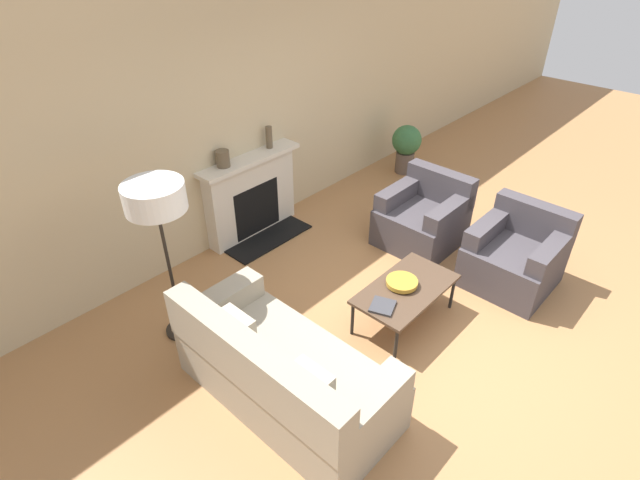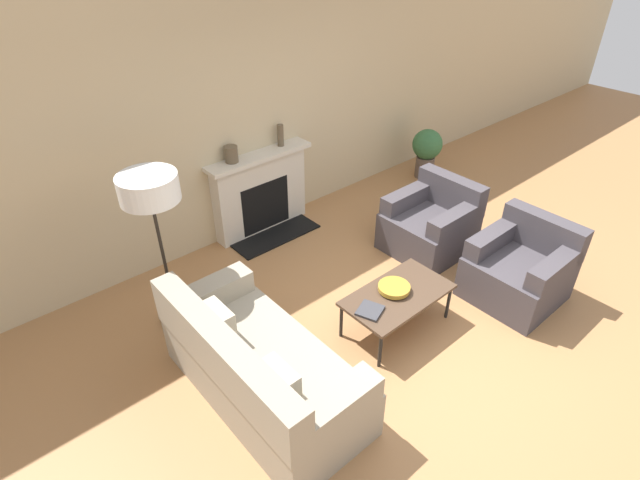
# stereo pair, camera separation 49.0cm
# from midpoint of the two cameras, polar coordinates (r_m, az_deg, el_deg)

# --- Properties ---
(ground_plane) EXTENTS (18.00, 18.00, 0.00)m
(ground_plane) POSITION_cam_midpoint_polar(r_m,az_deg,el_deg) (5.09, 15.80, -9.68)
(ground_plane) COLOR #A87547
(wall_back) EXTENTS (18.00, 0.06, 2.90)m
(wall_back) POSITION_cam_midpoint_polar(r_m,az_deg,el_deg) (5.91, -4.14, 14.59)
(wall_back) COLOR #C6B289
(wall_back) RESTS_ON ground_plane
(fireplace) EXTENTS (1.35, 0.59, 1.01)m
(fireplace) POSITION_cam_midpoint_polar(r_m,az_deg,el_deg) (6.08, -4.46, 5.27)
(fireplace) COLOR beige
(fireplace) RESTS_ON ground_plane
(couch) EXTENTS (0.88, 1.83, 0.88)m
(couch) POSITION_cam_midpoint_polar(r_m,az_deg,el_deg) (4.11, -3.52, -14.57)
(couch) COLOR #9E937F
(couch) RESTS_ON ground_plane
(armchair_near) EXTENTS (0.88, 0.85, 0.83)m
(armchair_near) POSITION_cam_midpoint_polar(r_m,az_deg,el_deg) (5.56, 24.27, -3.18)
(armchair_near) COLOR #423D42
(armchair_near) RESTS_ON ground_plane
(armchair_far) EXTENTS (0.88, 0.85, 0.83)m
(armchair_far) POSITION_cam_midpoint_polar(r_m,az_deg,el_deg) (5.97, 14.86, 1.66)
(armchair_far) COLOR #423D42
(armchair_far) RESTS_ON ground_plane
(coffee_table) EXTENTS (1.04, 0.58, 0.41)m
(coffee_table) POSITION_cam_midpoint_polar(r_m,az_deg,el_deg) (4.76, 11.82, -6.41)
(coffee_table) COLOR #4C3828
(coffee_table) RESTS_ON ground_plane
(bowl) EXTENTS (0.30, 0.30, 0.06)m
(bowl) POSITION_cam_midpoint_polar(r_m,az_deg,el_deg) (4.74, 11.42, -5.48)
(bowl) COLOR #BC8E2D
(bowl) RESTS_ON coffee_table
(book) EXTENTS (0.28, 0.27, 0.02)m
(book) POSITION_cam_midpoint_polar(r_m,az_deg,el_deg) (4.50, 8.88, -8.08)
(book) COLOR #38383D
(book) RESTS_ON coffee_table
(floor_lamp) EXTENTS (0.50, 0.50, 1.58)m
(floor_lamp) POSITION_cam_midpoint_polar(r_m,az_deg,el_deg) (4.32, -15.79, 4.76)
(floor_lamp) COLOR black
(floor_lamp) RESTS_ON ground_plane
(mantel_vase_left) EXTENTS (0.15, 0.15, 0.18)m
(mantel_vase_left) POSITION_cam_midpoint_polar(r_m,az_deg,el_deg) (5.65, -7.64, 9.63)
(mantel_vase_left) COLOR brown
(mantel_vase_left) RESTS_ON fireplace
(mantel_vase_center_left) EXTENTS (0.08, 0.08, 0.26)m
(mantel_vase_center_left) POSITION_cam_midpoint_polar(r_m,az_deg,el_deg) (6.00, -2.18, 11.81)
(mantel_vase_center_left) COLOR brown
(mantel_vase_center_left) RESTS_ON fireplace
(potted_plant) EXTENTS (0.44, 0.44, 0.73)m
(potted_plant) POSITION_cam_midpoint_polar(r_m,az_deg,el_deg) (7.60, 13.95, 9.98)
(potted_plant) COLOR brown
(potted_plant) RESTS_ON ground_plane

